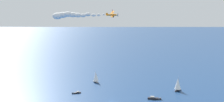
{
  "coord_description": "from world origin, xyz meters",
  "views": [
    {
      "loc": [
        158.56,
        53.75,
        51.33
      ],
      "look_at": [
        0.0,
        0.0,
        29.26
      ],
      "focal_mm": 48.3,
      "sensor_mm": 36.0,
      "label": 1
    }
  ],
  "objects": [
    {
      "name": "sailboat_far_port",
      "position": [
        -40.25,
        -26.05,
        4.05
      ],
      "size": [
        5.59,
        6.74,
        8.87
      ],
      "color": "#9E9993",
      "rests_on": "ground_plane"
    },
    {
      "name": "wingwalker_lead",
      "position": [
        0.47,
        0.38,
        51.66
      ],
      "size": [
        0.91,
        0.27,
        1.78
      ],
      "color": "red"
    },
    {
      "name": "motorboat_trailing",
      "position": [
        -12.09,
        22.63,
        0.61
      ],
      "size": [
        3.0,
        8.03,
        2.27
      ],
      "color": "black",
      "rests_on": "ground_plane"
    },
    {
      "name": "ground_plane",
      "position": [
        0.0,
        0.0,
        0.0
      ],
      "size": [
        2000.0,
        2000.0,
        0.0
      ],
      "primitive_type": "plane",
      "color": "navy"
    },
    {
      "name": "biplane_lead",
      "position": [
        -0.01,
        0.29,
        49.53
      ],
      "size": [
        7.52,
        6.97,
        3.68
      ],
      "color": "orange"
    },
    {
      "name": "sailboat_near_centre",
      "position": [
        -35.3,
        33.08,
        4.36
      ],
      "size": [
        7.59,
        5.39,
        9.54
      ],
      "color": "black",
      "rests_on": "ground_plane"
    },
    {
      "name": "smoke_trail_lead",
      "position": [
        4.1,
        -24.89,
        49.25
      ],
      "size": [
        8.51,
        30.4,
        5.17
      ],
      "color": "white"
    },
    {
      "name": "motorboat_offshore",
      "position": [
        -8.62,
        -26.84,
        0.45
      ],
      "size": [
        5.18,
        4.93,
        1.65
      ],
      "color": "black",
      "rests_on": "ground_plane"
    }
  ]
}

